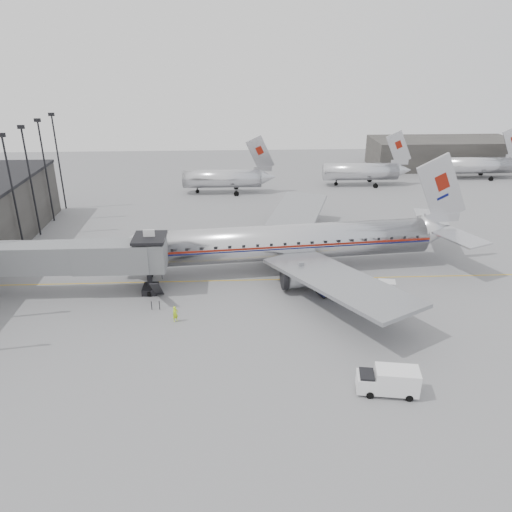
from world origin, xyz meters
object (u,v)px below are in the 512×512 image
at_px(airliner, 292,242).
at_px(baggage_cart_navy, 328,287).
at_px(service_van, 389,380).
at_px(ramp_worker, 175,314).
at_px(baggage_cart_white, 386,287).

relative_size(airliner, baggage_cart_navy, 15.98).
bearing_deg(service_van, airliner, 110.93).
height_order(service_van, baggage_cart_navy, service_van).
bearing_deg(service_van, baggage_cart_navy, 105.12).
distance_m(airliner, service_van, 24.14).
relative_size(service_van, ramp_worker, 3.05).
relative_size(airliner, baggage_cart_white, 20.12).
relative_size(baggage_cart_navy, baggage_cart_white, 1.26).
height_order(airliner, baggage_cart_white, airliner).
bearing_deg(airliner, ramp_worker, -142.72).
xyz_separation_m(airliner, ramp_worker, (-12.78, -11.89, -2.60)).
bearing_deg(ramp_worker, airliner, 5.93).
xyz_separation_m(airliner, baggage_cart_white, (9.52, -7.08, -2.62)).
bearing_deg(service_van, ramp_worker, 155.81).
xyz_separation_m(airliner, baggage_cart_navy, (3.17, -7.08, -2.47)).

